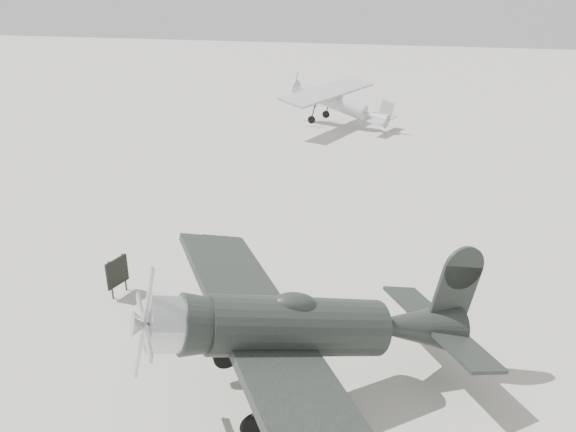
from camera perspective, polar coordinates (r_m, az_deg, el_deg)
name	(u,v)px	position (r m, az deg, el deg)	size (l,w,h in m)	color
ground	(313,287)	(17.76, 2.52, -7.21)	(160.00, 160.00, 0.00)	gray
lowwing_monoplane	(313,328)	(12.43, 2.53, -11.26)	(8.96, 10.00, 3.54)	black
highwing_monoplane	(337,99)	(38.18, 4.98, 11.76)	(7.36, 10.24, 2.91)	#A7AAAC
sign_board	(117,272)	(17.76, -16.96, -5.51)	(0.23, 0.86, 1.25)	#333333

